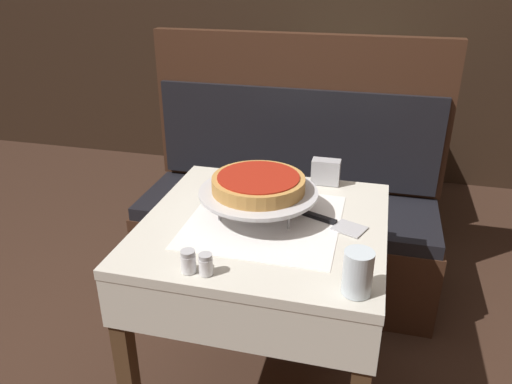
# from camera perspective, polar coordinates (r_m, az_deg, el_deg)

# --- Properties ---
(dining_table_front) EXTENTS (0.74, 0.74, 0.74)m
(dining_table_front) POSITION_cam_1_polar(r_m,az_deg,el_deg) (1.61, 0.92, -6.84)
(dining_table_front) COLOR beige
(dining_table_front) RESTS_ON ground_plane
(dining_table_rear) EXTENTS (0.79, 0.79, 0.73)m
(dining_table_rear) POSITION_cam_1_polar(r_m,az_deg,el_deg) (3.10, 10.56, 9.03)
(dining_table_rear) COLOR #1E6B33
(dining_table_rear) RESTS_ON ground_plane
(booth_bench) EXTENTS (1.39, 0.51, 1.17)m
(booth_bench) POSITION_cam_1_polar(r_m,az_deg,el_deg) (2.41, 3.64, -3.15)
(booth_bench) COLOR #3D2316
(booth_bench) RESTS_ON ground_plane
(back_wall_panel) EXTENTS (6.00, 0.04, 2.40)m
(back_wall_panel) POSITION_cam_1_polar(r_m,az_deg,el_deg) (3.57, 9.83, 20.48)
(back_wall_panel) COLOR black
(back_wall_panel) RESTS_ON ground_plane
(pizza_pan_stand) EXTENTS (0.37, 0.37, 0.09)m
(pizza_pan_stand) POSITION_cam_1_polar(r_m,az_deg,el_deg) (1.55, 0.27, -0.15)
(pizza_pan_stand) COLOR #ADADB2
(pizza_pan_stand) RESTS_ON dining_table_front
(deep_dish_pizza) EXTENTS (0.29, 0.29, 0.05)m
(deep_dish_pizza) POSITION_cam_1_polar(r_m,az_deg,el_deg) (1.53, 0.28, 1.00)
(deep_dish_pizza) COLOR #C68E47
(deep_dish_pizza) RESTS_ON pizza_pan_stand
(pizza_server) EXTENTS (0.23, 0.13, 0.01)m
(pizza_server) POSITION_cam_1_polar(r_m,az_deg,el_deg) (1.55, 8.52, -3.37)
(pizza_server) COLOR #BCBCC1
(pizza_server) RESTS_ON dining_table_front
(water_glass_near) EXTENTS (0.07, 0.07, 0.11)m
(water_glass_near) POSITION_cam_1_polar(r_m,az_deg,el_deg) (1.23, 11.55, -9.01)
(water_glass_near) COLOR silver
(water_glass_near) RESTS_ON dining_table_front
(salt_shaker) EXTENTS (0.04, 0.04, 0.06)m
(salt_shaker) POSITION_cam_1_polar(r_m,az_deg,el_deg) (1.31, -7.75, -7.85)
(salt_shaker) COLOR silver
(salt_shaker) RESTS_ON dining_table_front
(pepper_shaker) EXTENTS (0.04, 0.04, 0.06)m
(pepper_shaker) POSITION_cam_1_polar(r_m,az_deg,el_deg) (1.29, -5.76, -8.22)
(pepper_shaker) COLOR silver
(pepper_shaker) RESTS_ON dining_table_front
(napkin_holder) EXTENTS (0.10, 0.05, 0.09)m
(napkin_holder) POSITION_cam_1_polar(r_m,az_deg,el_deg) (1.80, 7.98, 2.31)
(napkin_holder) COLOR #B2B2B7
(napkin_holder) RESTS_ON dining_table_front
(condiment_caddy) EXTENTS (0.15, 0.15, 0.16)m
(condiment_caddy) POSITION_cam_1_polar(r_m,az_deg,el_deg) (3.08, 12.39, 11.46)
(condiment_caddy) COLOR black
(condiment_caddy) RESTS_ON dining_table_rear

